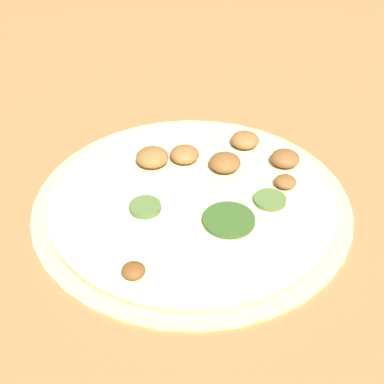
{
  "coord_description": "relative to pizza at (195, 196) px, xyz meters",
  "views": [
    {
      "loc": [
        0.19,
        0.43,
        0.39
      ],
      "look_at": [
        0.0,
        0.0,
        0.02
      ],
      "focal_mm": 50.0,
      "sensor_mm": 36.0,
      "label": 1
    }
  ],
  "objects": [
    {
      "name": "ground_plane",
      "position": [
        0.01,
        0.0,
        -0.01
      ],
      "size": [
        3.0,
        3.0,
        0.0
      ],
      "primitive_type": "plane",
      "color": "#9E703F"
    },
    {
      "name": "pizza",
      "position": [
        0.0,
        0.0,
        0.0
      ],
      "size": [
        0.36,
        0.36,
        0.03
      ],
      "color": "beige",
      "rests_on": "ground_plane"
    }
  ]
}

